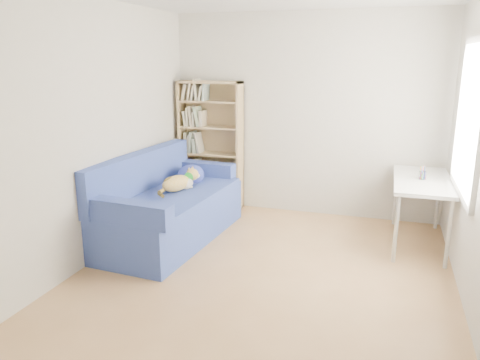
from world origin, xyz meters
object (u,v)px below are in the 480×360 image
(pen_cup, at_px, (423,174))
(bookshelf, at_px, (211,150))
(sofa, at_px, (167,207))
(desk, at_px, (422,185))

(pen_cup, bearing_deg, bookshelf, 167.43)
(bookshelf, relative_size, pen_cup, 11.74)
(sofa, height_order, desk, sofa)
(pen_cup, bearing_deg, sofa, -166.16)
(bookshelf, height_order, desk, bookshelf)
(desk, bearing_deg, sofa, -165.99)
(sofa, bearing_deg, desk, 18.35)
(sofa, xyz_separation_m, bookshelf, (0.05, 1.27, 0.43))
(bookshelf, bearing_deg, sofa, -92.34)
(bookshelf, xyz_separation_m, pen_cup, (2.68, -0.60, 0.01))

